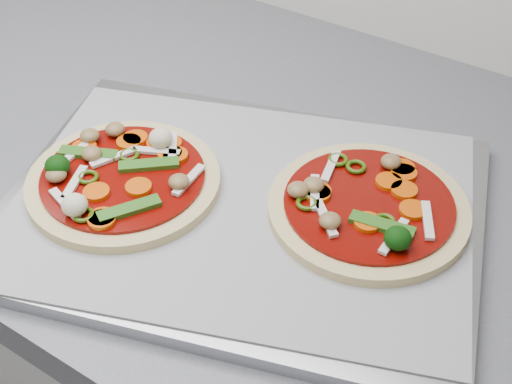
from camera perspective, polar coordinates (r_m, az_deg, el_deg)
The scene contains 5 objects.
countertop at distance 0.70m, azimuth 16.52°, elevation -5.13°, with size 3.60×0.60×0.04m, color slate.
baking_tray at distance 0.68m, azimuth -1.15°, elevation -1.41°, with size 0.44×0.33×0.01m, color #94959A.
parchment at distance 0.67m, azimuth -1.16°, elevation -0.90°, with size 0.43×0.31×0.00m, color gray.
pizza_left at distance 0.70m, azimuth -10.72°, elevation 1.16°, with size 0.19×0.19×0.03m.
pizza_right at distance 0.66m, azimuth 8.91°, elevation -1.15°, with size 0.26×0.26×0.03m.
Camera 1 is at (0.09, 0.81, 1.37)m, focal length 50.00 mm.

